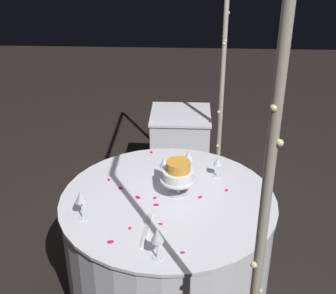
{
  "coord_description": "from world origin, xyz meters",
  "views": [
    {
      "loc": [
        2.31,
        0.11,
        2.27
      ],
      "look_at": [
        0.0,
        0.0,
        1.07
      ],
      "focal_mm": 49.27,
      "sensor_mm": 36.0,
      "label": 1
    }
  ],
  "objects_px": {
    "cake_knife": "(146,232)",
    "wine_glass_3": "(218,163)",
    "decorative_arch": "(239,64)",
    "wine_glass_4": "(157,236)",
    "main_table": "(168,246)",
    "wine_glass_0": "(164,163)",
    "side_table": "(180,150)",
    "tiered_cake": "(178,173)",
    "wine_glass_1": "(189,156)",
    "wine_glass_2": "(81,197)"
  },
  "relations": [
    {
      "from": "wine_glass_1",
      "to": "wine_glass_2",
      "type": "bearing_deg",
      "value": -48.82
    },
    {
      "from": "wine_glass_0",
      "to": "cake_knife",
      "type": "distance_m",
      "value": 0.57
    },
    {
      "from": "tiered_cake",
      "to": "decorative_arch",
      "type": "bearing_deg",
      "value": 79.65
    },
    {
      "from": "tiered_cake",
      "to": "wine_glass_1",
      "type": "relative_size",
      "value": 1.31
    },
    {
      "from": "main_table",
      "to": "wine_glass_3",
      "type": "height_order",
      "value": "wine_glass_3"
    },
    {
      "from": "decorative_arch",
      "to": "cake_knife",
      "type": "height_order",
      "value": "decorative_arch"
    },
    {
      "from": "side_table",
      "to": "wine_glass_4",
      "type": "relative_size",
      "value": 3.96
    },
    {
      "from": "wine_glass_0",
      "to": "wine_glass_2",
      "type": "relative_size",
      "value": 0.87
    },
    {
      "from": "main_table",
      "to": "cake_knife",
      "type": "relative_size",
      "value": 4.4
    },
    {
      "from": "main_table",
      "to": "wine_glass_2",
      "type": "bearing_deg",
      "value": -64.99
    },
    {
      "from": "main_table",
      "to": "cake_knife",
      "type": "bearing_deg",
      "value": -17.1
    },
    {
      "from": "wine_glass_2",
      "to": "wine_glass_1",
      "type": "bearing_deg",
      "value": 131.18
    },
    {
      "from": "tiered_cake",
      "to": "wine_glass_0",
      "type": "bearing_deg",
      "value": -150.66
    },
    {
      "from": "wine_glass_2",
      "to": "wine_glass_3",
      "type": "height_order",
      "value": "wine_glass_2"
    },
    {
      "from": "wine_glass_2",
      "to": "cake_knife",
      "type": "bearing_deg",
      "value": 72.67
    },
    {
      "from": "wine_glass_3",
      "to": "wine_glass_4",
      "type": "xyz_separation_m",
      "value": [
        0.8,
        -0.33,
        0.03
      ]
    },
    {
      "from": "main_table",
      "to": "wine_glass_0",
      "type": "xyz_separation_m",
      "value": [
        -0.22,
        -0.04,
        0.48
      ]
    },
    {
      "from": "main_table",
      "to": "tiered_cake",
      "type": "height_order",
      "value": "tiered_cake"
    },
    {
      "from": "main_table",
      "to": "wine_glass_2",
      "type": "height_order",
      "value": "wine_glass_2"
    },
    {
      "from": "wine_glass_3",
      "to": "cake_knife",
      "type": "distance_m",
      "value": 0.74
    },
    {
      "from": "cake_knife",
      "to": "wine_glass_3",
      "type": "bearing_deg",
      "value": 145.92
    },
    {
      "from": "wine_glass_4",
      "to": "wine_glass_1",
      "type": "bearing_deg",
      "value": 169.96
    },
    {
      "from": "wine_glass_0",
      "to": "wine_glass_1",
      "type": "xyz_separation_m",
      "value": [
        -0.07,
        0.15,
        0.01
      ]
    },
    {
      "from": "side_table",
      "to": "wine_glass_4",
      "type": "distance_m",
      "value": 1.91
    },
    {
      "from": "decorative_arch",
      "to": "cake_knife",
      "type": "xyz_separation_m",
      "value": [
        0.33,
        -0.47,
        -0.83
      ]
    },
    {
      "from": "side_table",
      "to": "wine_glass_1",
      "type": "relative_size",
      "value": 4.16
    },
    {
      "from": "main_table",
      "to": "wine_glass_4",
      "type": "xyz_separation_m",
      "value": [
        0.53,
        -0.03,
        0.5
      ]
    },
    {
      "from": "side_table",
      "to": "wine_glass_4",
      "type": "xyz_separation_m",
      "value": [
        1.84,
        -0.07,
        0.5
      ]
    },
    {
      "from": "main_table",
      "to": "wine_glass_3",
      "type": "distance_m",
      "value": 0.62
    },
    {
      "from": "decorative_arch",
      "to": "wine_glass_3",
      "type": "bearing_deg",
      "value": -167.95
    },
    {
      "from": "tiered_cake",
      "to": "wine_glass_4",
      "type": "xyz_separation_m",
      "value": [
        0.59,
        -0.09,
        -0.01
      ]
    },
    {
      "from": "wine_glass_1",
      "to": "wine_glass_3",
      "type": "relative_size",
      "value": 1.22
    },
    {
      "from": "wine_glass_0",
      "to": "wine_glass_4",
      "type": "xyz_separation_m",
      "value": [
        0.75,
        0.01,
        0.02
      ]
    },
    {
      "from": "decorative_arch",
      "to": "wine_glass_0",
      "type": "bearing_deg",
      "value": -119.2
    },
    {
      "from": "cake_knife",
      "to": "side_table",
      "type": "bearing_deg",
      "value": 174.86
    },
    {
      "from": "wine_glass_0",
      "to": "wine_glass_4",
      "type": "height_order",
      "value": "wine_glass_4"
    },
    {
      "from": "side_table",
      "to": "wine_glass_2",
      "type": "distance_m",
      "value": 1.69
    },
    {
      "from": "main_table",
      "to": "wine_glass_0",
      "type": "relative_size",
      "value": 8.19
    },
    {
      "from": "wine_glass_2",
      "to": "wine_glass_4",
      "type": "xyz_separation_m",
      "value": [
        0.31,
        0.44,
        -0.0
      ]
    },
    {
      "from": "cake_knife",
      "to": "decorative_arch",
      "type": "bearing_deg",
      "value": 125.35
    },
    {
      "from": "wine_glass_0",
      "to": "wine_glass_3",
      "type": "xyz_separation_m",
      "value": [
        -0.05,
        0.34,
        -0.01
      ]
    },
    {
      "from": "main_table",
      "to": "wine_glass_3",
      "type": "xyz_separation_m",
      "value": [
        -0.27,
        0.31,
        0.46
      ]
    },
    {
      "from": "decorative_arch",
      "to": "wine_glass_3",
      "type": "relative_size",
      "value": 17.01
    },
    {
      "from": "wine_glass_4",
      "to": "cake_knife",
      "type": "relative_size",
      "value": 0.61
    },
    {
      "from": "decorative_arch",
      "to": "wine_glass_4",
      "type": "relative_size",
      "value": 13.27
    },
    {
      "from": "main_table",
      "to": "tiered_cake",
      "type": "xyz_separation_m",
      "value": [
        -0.05,
        0.06,
        0.51
      ]
    },
    {
      "from": "wine_glass_3",
      "to": "decorative_arch",
      "type": "bearing_deg",
      "value": 12.05
    },
    {
      "from": "wine_glass_3",
      "to": "wine_glass_1",
      "type": "bearing_deg",
      "value": -97.24
    },
    {
      "from": "wine_glass_1",
      "to": "wine_glass_4",
      "type": "bearing_deg",
      "value": -10.04
    },
    {
      "from": "side_table",
      "to": "wine_glass_0",
      "type": "xyz_separation_m",
      "value": [
        1.09,
        -0.08,
        0.48
      ]
    }
  ]
}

